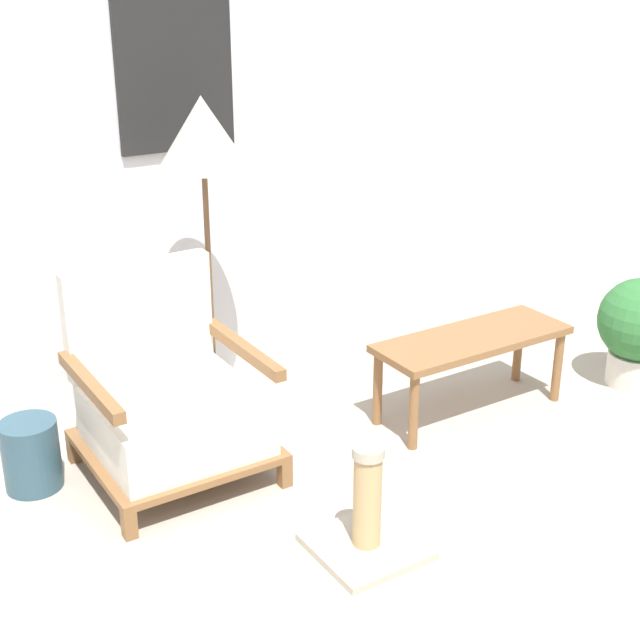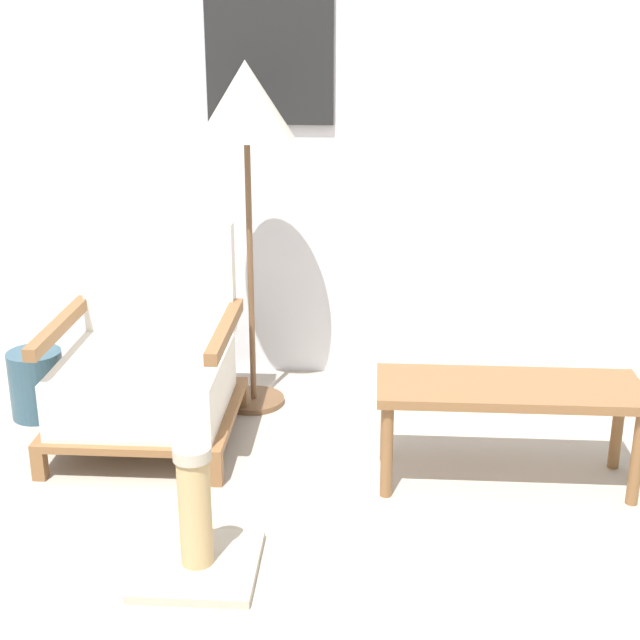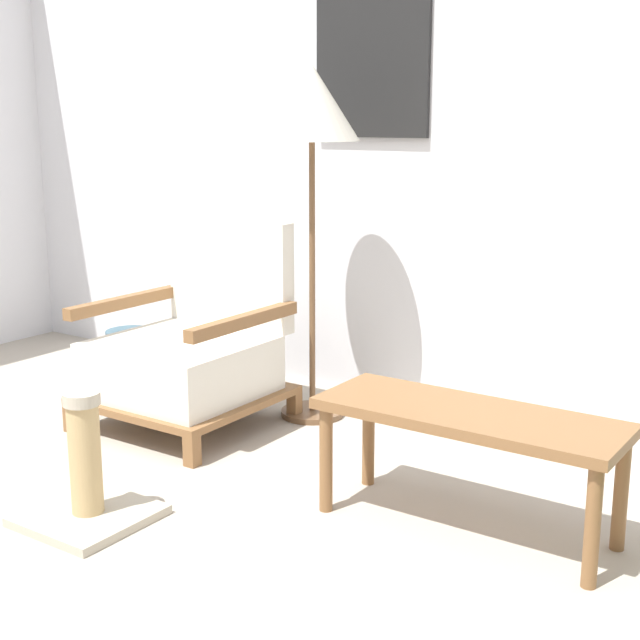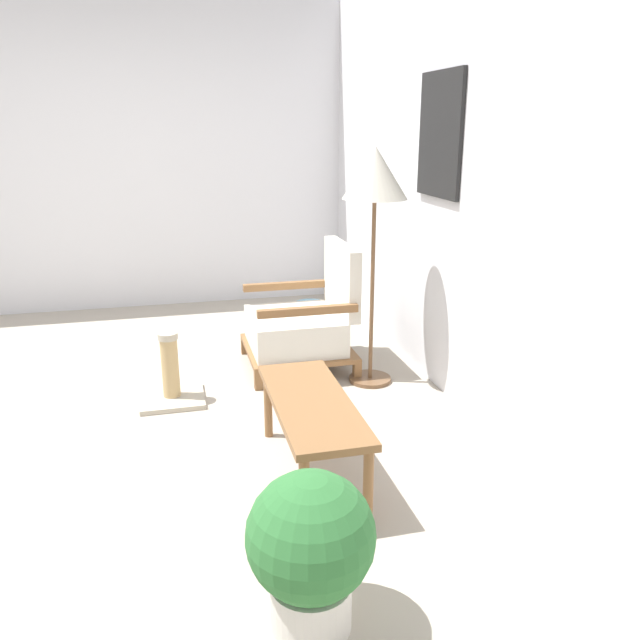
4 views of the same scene
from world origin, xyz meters
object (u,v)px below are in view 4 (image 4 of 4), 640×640
object	(u,v)px
floor_lamp	(375,183)
scratching_post	(171,381)
armchair	(304,322)
vase	(310,321)
coffee_table	(312,411)
potted_plant	(311,546)

from	to	relation	value
floor_lamp	scratching_post	distance (m)	1.71
armchair	vase	xyz separation A→B (m)	(-0.54, 0.17, -0.17)
armchair	coffee_table	distance (m)	1.43
coffee_table	scratching_post	world-z (taller)	scratching_post
vase	potted_plant	size ratio (longest dim) A/B	0.53
vase	scratching_post	size ratio (longest dim) A/B	0.68
armchair	floor_lamp	size ratio (longest dim) A/B	0.57
armchair	floor_lamp	xyz separation A→B (m)	(0.38, 0.36, 0.96)
potted_plant	scratching_post	size ratio (longest dim) A/B	1.30
coffee_table	potted_plant	world-z (taller)	potted_plant
vase	scratching_post	distance (m)	1.41
coffee_table	scratching_post	xyz separation A→B (m)	(-1.04, -0.63, -0.21)
coffee_table	vase	distance (m)	2.00
armchair	scratching_post	distance (m)	1.00
floor_lamp	potted_plant	distance (m)	2.33
floor_lamp	coffee_table	world-z (taller)	floor_lamp
scratching_post	coffee_table	bearing A→B (deg)	31.30
floor_lamp	scratching_post	bearing A→B (deg)	-90.35
armchair	coffee_table	size ratio (longest dim) A/B	0.88
armchair	potted_plant	bearing A→B (deg)	-12.04
floor_lamp	coffee_table	distance (m)	1.53
armchair	coffee_table	world-z (taller)	armchair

